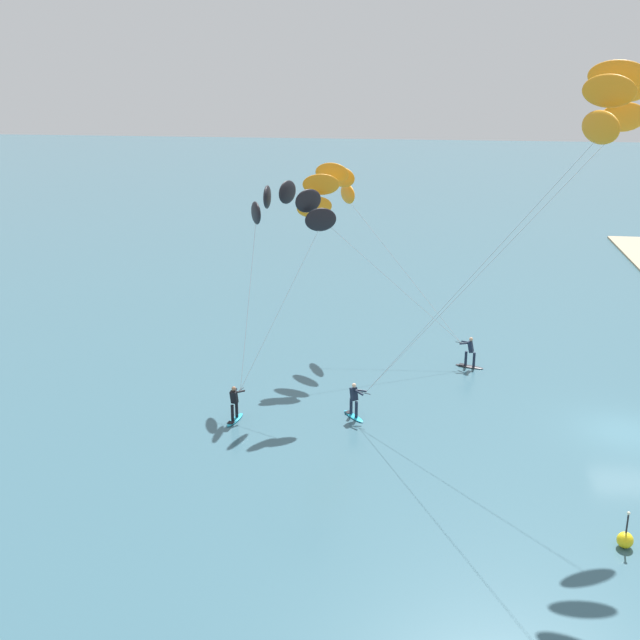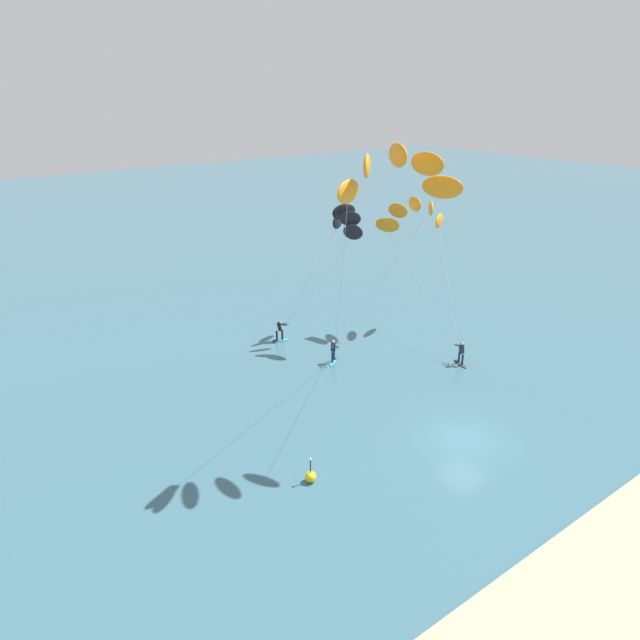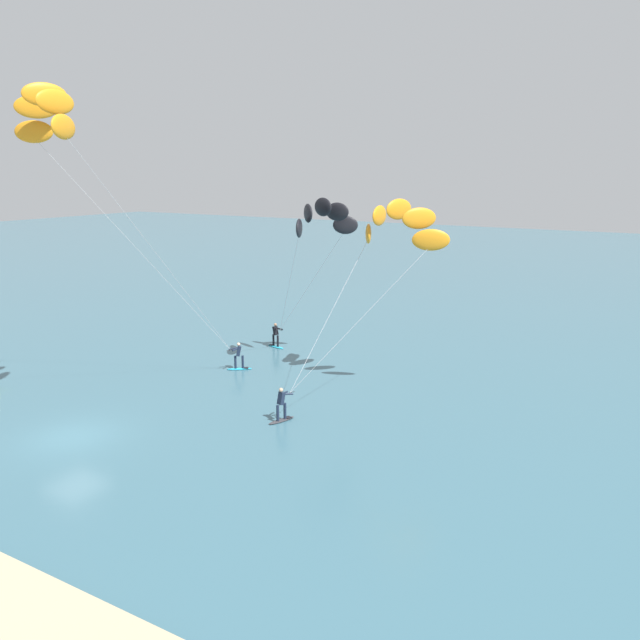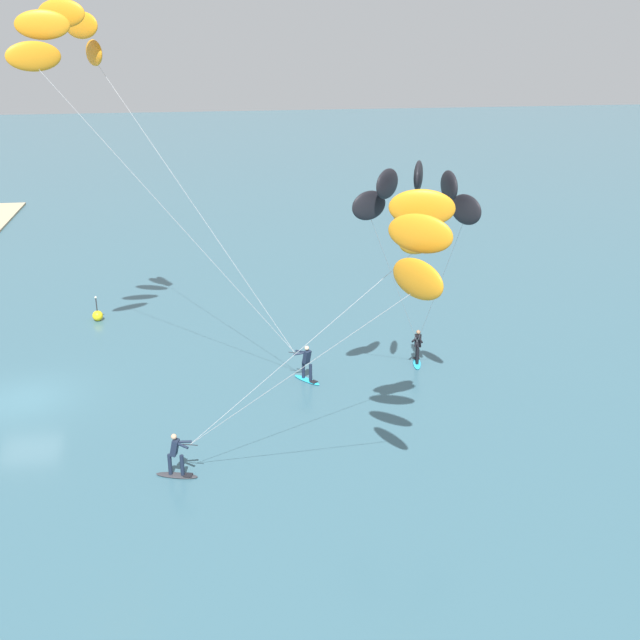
# 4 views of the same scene
# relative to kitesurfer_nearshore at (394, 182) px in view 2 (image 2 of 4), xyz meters

# --- Properties ---
(ground_plane) EXTENTS (240.00, 240.00, 0.00)m
(ground_plane) POSITION_rel_kitesurfer_nearshore_xyz_m (3.35, -3.12, -13.92)
(ground_plane) COLOR #386070
(kitesurfer_nearshore) EXTENTS (7.55, 11.75, 15.75)m
(kitesurfer_nearshore) POSITION_rel_kitesurfer_nearshore_xyz_m (0.00, 0.00, 0.00)
(kitesurfer_nearshore) COLOR #23ADD1
(kitesurfer_nearshore) RESTS_ON ground
(kitesurfer_mid_water) EXTENTS (5.88, 10.03, 10.33)m
(kitesurfer_mid_water) POSITION_rel_kitesurfer_nearshore_xyz_m (12.75, 10.71, -5.19)
(kitesurfer_mid_water) COLOR #333338
(kitesurfer_mid_water) RESTS_ON ground
(kitesurfer_far_out) EXTENTS (6.95, 4.55, 10.22)m
(kitesurfer_far_out) POSITION_rel_kitesurfer_nearshore_xyz_m (7.06, 12.59, -5.23)
(kitesurfer_far_out) COLOR #23ADD1
(kitesurfer_far_out) RESTS_ON ground
(marker_buoy) EXTENTS (0.56, 0.56, 1.38)m
(marker_buoy) POSITION_rel_kitesurfer_nearshore_xyz_m (-5.69, -1.02, -13.62)
(marker_buoy) COLOR yellow
(marker_buoy) RESTS_ON ground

